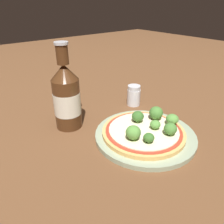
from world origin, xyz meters
name	(u,v)px	position (x,y,z in m)	size (l,w,h in m)	color
ground_plane	(142,134)	(0.00, 0.00, 0.00)	(3.00, 3.00, 0.00)	brown
plate	(145,135)	(-0.01, -0.02, 0.01)	(0.25, 0.25, 0.01)	#93A384
pizza	(143,132)	(-0.01, -0.01, 0.02)	(0.20, 0.20, 0.01)	tan
broccoli_floret_0	(133,133)	(-0.06, -0.03, 0.04)	(0.03, 0.03, 0.03)	#7A9E5B
broccoli_floret_1	(138,116)	(0.00, 0.02, 0.04)	(0.03, 0.03, 0.03)	#7A9E5B
broccoli_floret_2	(155,124)	(0.01, -0.03, 0.04)	(0.03, 0.03, 0.02)	#7A9E5B
broccoli_floret_3	(170,129)	(0.02, -0.07, 0.04)	(0.03, 0.03, 0.03)	#7A9E5B
broccoli_floret_4	(157,113)	(0.05, 0.00, 0.05)	(0.04, 0.04, 0.04)	#7A9E5B
broccoli_floret_5	(172,119)	(0.06, -0.04, 0.04)	(0.03, 0.03, 0.03)	#7A9E5B
broccoli_floret_6	(149,138)	(-0.05, -0.06, 0.04)	(0.02, 0.02, 0.02)	#7A9E5B
beer_bottle	(67,97)	(-0.13, 0.15, 0.09)	(0.07, 0.07, 0.22)	#472814
pepper_shaker	(134,95)	(0.10, 0.14, 0.03)	(0.04, 0.04, 0.07)	silver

